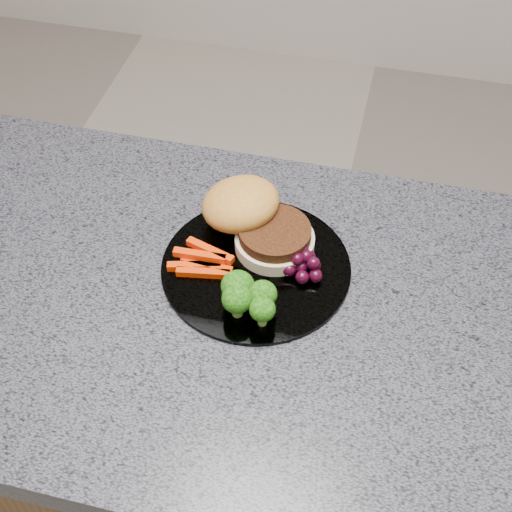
{
  "coord_description": "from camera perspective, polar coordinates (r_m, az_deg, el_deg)",
  "views": [
    {
      "loc": [
        0.12,
        -0.56,
        1.64
      ],
      "look_at": [
        -0.03,
        0.07,
        0.93
      ],
      "focal_mm": 50.0,
      "sensor_mm": 36.0,
      "label": 1
    }
  ],
  "objects": [
    {
      "name": "countertop",
      "position": [
        0.95,
        0.84,
        -5.02
      ],
      "size": [
        1.2,
        0.6,
        0.04
      ],
      "primitive_type": "cube",
      "color": "#51515B",
      "rests_on": "island_cabinet"
    },
    {
      "name": "broccoli",
      "position": [
        0.9,
        -0.71,
        -3.18
      ],
      "size": [
        0.08,
        0.07,
        0.05
      ],
      "rotation": [
        0.0,
        0.0,
        -0.32
      ],
      "color": "olive",
      "rests_on": "plate"
    },
    {
      "name": "carrot_sticks",
      "position": [
        0.97,
        -4.23,
        -0.42
      ],
      "size": [
        0.09,
        0.06,
        0.02
      ],
      "rotation": [
        0.0,
        0.0,
        -0.22
      ],
      "color": "red",
      "rests_on": "plate"
    },
    {
      "name": "island_cabinet",
      "position": [
        1.34,
        0.62,
        -16.69
      ],
      "size": [
        1.2,
        0.6,
        0.86
      ],
      "primitive_type": "cube",
      "color": "#54361D",
      "rests_on": "ground"
    },
    {
      "name": "plate",
      "position": [
        0.98,
        0.0,
        -0.9
      ],
      "size": [
        0.26,
        0.26,
        0.01
      ],
      "primitive_type": "cylinder",
      "color": "white",
      "rests_on": "countertop"
    },
    {
      "name": "burger",
      "position": [
        1.0,
        -0.29,
        3.04
      ],
      "size": [
        0.2,
        0.18,
        0.06
      ],
      "rotation": [
        0.0,
        0.0,
        -0.33
      ],
      "color": "beige",
      "rests_on": "plate"
    },
    {
      "name": "grape_bunch",
      "position": [
        0.96,
        3.86,
        -0.61
      ],
      "size": [
        0.06,
        0.06,
        0.03
      ],
      "rotation": [
        0.0,
        0.0,
        0.16
      ],
      "color": "black",
      "rests_on": "plate"
    }
  ]
}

